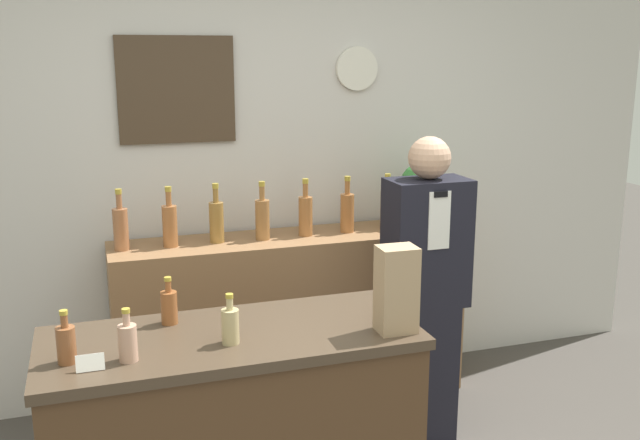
{
  "coord_description": "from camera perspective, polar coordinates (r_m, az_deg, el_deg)",
  "views": [
    {
      "loc": [
        -0.91,
        -1.94,
        1.96
      ],
      "look_at": [
        0.1,
        1.11,
        1.2
      ],
      "focal_mm": 40.0,
      "sensor_mm": 36.0,
      "label": 1
    }
  ],
  "objects": [
    {
      "name": "back_wall",
      "position": [
        4.08,
        -5.33,
        4.75
      ],
      "size": [
        5.2,
        0.09,
        2.7
      ],
      "color": "silver",
      "rests_on": "ground_plane"
    },
    {
      "name": "back_shelf",
      "position": [
        4.08,
        -2.25,
        -7.89
      ],
      "size": [
        1.97,
        0.43,
        0.97
      ],
      "color": "#8E6642",
      "rests_on": "ground_plane"
    },
    {
      "name": "shopkeeper",
      "position": [
        3.61,
        8.38,
        -5.85
      ],
      "size": [
        0.4,
        0.25,
        1.57
      ],
      "color": "black",
      "rests_on": "ground_plane"
    },
    {
      "name": "potted_plant",
      "position": [
        4.16,
        8.29,
        2.26
      ],
      "size": [
        0.28,
        0.28,
        0.38
      ],
      "color": "#B27047",
      "rests_on": "back_shelf"
    },
    {
      "name": "paper_bag",
      "position": [
        2.63,
        6.14,
        -5.54
      ],
      "size": [
        0.14,
        0.11,
        0.32
      ],
      "color": "tan",
      "rests_on": "display_counter"
    },
    {
      "name": "price_card_left",
      "position": [
        2.47,
        -17.91,
        -10.81
      ],
      "size": [
        0.09,
        0.02,
        0.06
      ],
      "color": "white",
      "rests_on": "display_counter"
    },
    {
      "name": "counter_bottle_0",
      "position": [
        2.53,
        -19.65,
        -9.27
      ],
      "size": [
        0.06,
        0.06,
        0.18
      ],
      "color": "brown",
      "rests_on": "display_counter"
    },
    {
      "name": "counter_bottle_1",
      "position": [
        2.49,
        -15.13,
        -9.35
      ],
      "size": [
        0.06,
        0.06,
        0.18
      ],
      "color": "tan",
      "rests_on": "display_counter"
    },
    {
      "name": "counter_bottle_2",
      "position": [
        2.78,
        -11.98,
        -6.76
      ],
      "size": [
        0.06,
        0.06,
        0.18
      ],
      "color": "brown",
      "rests_on": "display_counter"
    },
    {
      "name": "counter_bottle_3",
      "position": [
        2.56,
        -7.19,
        -8.33
      ],
      "size": [
        0.06,
        0.06,
        0.18
      ],
      "color": "tan",
      "rests_on": "display_counter"
    },
    {
      "name": "shelf_bottle_0",
      "position": [
        3.77,
        -15.66,
        -0.57
      ],
      "size": [
        0.08,
        0.08,
        0.32
      ],
      "color": "#A2653E",
      "rests_on": "back_shelf"
    },
    {
      "name": "shelf_bottle_1",
      "position": [
        3.78,
        -11.93,
        -0.33
      ],
      "size": [
        0.08,
        0.08,
        0.32
      ],
      "color": "#A36436",
      "rests_on": "back_shelf"
    },
    {
      "name": "shelf_bottle_2",
      "position": [
        3.82,
        -8.28,
        -0.03
      ],
      "size": [
        0.08,
        0.08,
        0.32
      ],
      "color": "olive",
      "rests_on": "back_shelf"
    },
    {
      "name": "shelf_bottle_3",
      "position": [
        3.85,
        -4.63,
        0.17
      ],
      "size": [
        0.08,
        0.08,
        0.32
      ],
      "color": "#9D6A39",
      "rests_on": "back_shelf"
    },
    {
      "name": "shelf_bottle_4",
      "position": [
        3.93,
        -1.17,
        0.46
      ],
      "size": [
        0.08,
        0.08,
        0.32
      ],
      "color": "#A16636",
      "rests_on": "back_shelf"
    },
    {
      "name": "shelf_bottle_5",
      "position": [
        4.01,
        2.19,
        0.71
      ],
      "size": [
        0.08,
        0.08,
        0.32
      ],
      "color": "#A36333",
      "rests_on": "back_shelf"
    },
    {
      "name": "shelf_bottle_6",
      "position": [
        4.1,
        5.39,
        0.96
      ],
      "size": [
        0.08,
        0.08,
        0.32
      ],
      "color": "#A37031",
      "rests_on": "back_shelf"
    }
  ]
}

